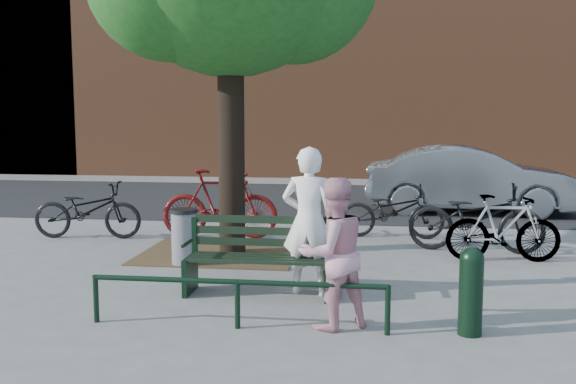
# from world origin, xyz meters

# --- Properties ---
(ground) EXTENTS (90.00, 90.00, 0.00)m
(ground) POSITION_xyz_m (0.00, 0.00, 0.00)
(ground) COLOR gray
(ground) RESTS_ON ground
(dirt_pit) EXTENTS (2.40, 2.00, 0.02)m
(dirt_pit) POSITION_xyz_m (-1.00, 2.20, 0.01)
(dirt_pit) COLOR brown
(dirt_pit) RESTS_ON ground
(road) EXTENTS (40.00, 7.00, 0.01)m
(road) POSITION_xyz_m (0.00, 8.50, 0.01)
(road) COLOR black
(road) RESTS_ON ground
(park_bench) EXTENTS (1.74, 0.54, 0.97)m
(park_bench) POSITION_xyz_m (-0.00, 0.08, 0.48)
(park_bench) COLOR black
(park_bench) RESTS_ON ground
(guard_railing) EXTENTS (3.06, 0.06, 0.51)m
(guard_railing) POSITION_xyz_m (0.00, -1.20, 0.40)
(guard_railing) COLOR black
(guard_railing) RESTS_ON ground
(person_left) EXTENTS (0.69, 0.49, 1.78)m
(person_left) POSITION_xyz_m (0.59, 0.15, 0.89)
(person_left) COLOR white
(person_left) RESTS_ON ground
(person_right) EXTENTS (0.94, 0.90, 1.53)m
(person_right) POSITION_xyz_m (0.95, -1.04, 0.77)
(person_right) COLOR pink
(person_right) RESTS_ON ground
(bollard) EXTENTS (0.23, 0.23, 0.87)m
(bollard) POSITION_xyz_m (2.30, -1.09, 0.47)
(bollard) COLOR black
(bollard) RESTS_ON ground
(litter_bin) EXTENTS (0.40, 0.40, 0.81)m
(litter_bin) POSITION_xyz_m (-1.33, 1.39, 0.41)
(litter_bin) COLOR gray
(litter_bin) RESTS_ON ground
(bicycle_a) EXTENTS (1.93, 0.81, 0.99)m
(bicycle_a) POSITION_xyz_m (-3.57, 3.11, 0.49)
(bicycle_a) COLOR black
(bicycle_a) RESTS_ON ground
(bicycle_b) EXTENTS (2.05, 0.73, 1.21)m
(bicycle_b) POSITION_xyz_m (-1.28, 3.40, 0.60)
(bicycle_b) COLOR #5A0E0C
(bicycle_b) RESTS_ON ground
(bicycle_c) EXTENTS (1.82, 0.71, 0.94)m
(bicycle_c) POSITION_xyz_m (1.69, 3.83, 0.47)
(bicycle_c) COLOR black
(bicycle_c) RESTS_ON ground
(bicycle_d) EXTENTS (1.67, 0.54, 0.99)m
(bicycle_d) POSITION_xyz_m (3.24, 2.20, 0.50)
(bicycle_d) COLOR gray
(bicycle_d) RESTS_ON ground
(bicycle_e) EXTENTS (2.14, 0.98, 1.09)m
(bicycle_e) POSITION_xyz_m (2.95, 2.84, 0.54)
(bicycle_e) COLOR black
(bicycle_e) RESTS_ON ground
(parked_car) EXTENTS (4.53, 1.77, 1.47)m
(parked_car) POSITION_xyz_m (3.45, 6.87, 0.73)
(parked_car) COLOR slate
(parked_car) RESTS_ON ground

